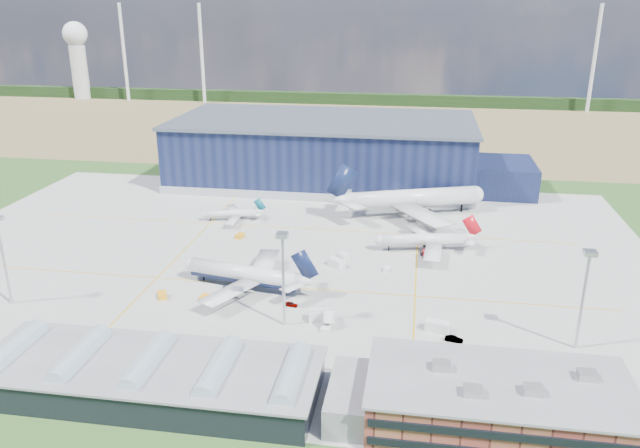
{
  "coord_description": "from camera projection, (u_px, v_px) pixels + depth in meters",
  "views": [
    {
      "loc": [
        38.88,
        -156.28,
        71.56
      ],
      "look_at": [
        11.31,
        14.31,
        9.46
      ],
      "focal_mm": 35.0,
      "sensor_mm": 36.0,
      "label": 1
    }
  ],
  "objects": [
    {
      "name": "airliner_red",
      "position": [
        424.0,
        234.0,
        187.57
      ],
      "size": [
        39.3,
        38.74,
        10.84
      ],
      "primitive_type": null,
      "rotation": [
        0.0,
        0.0,
        3.35
      ],
      "color": "silver",
      "rests_on": "ground"
    },
    {
      "name": "gse_cart_b",
      "position": [
        344.0,
        255.0,
        183.86
      ],
      "size": [
        3.7,
        3.84,
        1.39
      ],
      "primitive_type": "cube",
      "rotation": [
        0.0,
        0.0,
        0.69
      ],
      "color": "silver",
      "rests_on": "ground"
    },
    {
      "name": "airliner_widebody",
      "position": [
        414.0,
        189.0,
        217.4
      ],
      "size": [
        74.52,
        73.75,
        19.1
      ],
      "primitive_type": null,
      "rotation": [
        0.0,
        0.0,
        0.35
      ],
      "color": "silver",
      "rests_on": "ground"
    },
    {
      "name": "gse_tug_a",
      "position": [
        162.0,
        295.0,
        158.87
      ],
      "size": [
        3.46,
        4.03,
        1.44
      ],
      "primitive_type": "cube",
      "rotation": [
        0.0,
        0.0,
        0.48
      ],
      "color": "orange",
      "rests_on": "ground"
    },
    {
      "name": "farmland",
      "position": [
        355.0,
        125.0,
        379.61
      ],
      "size": [
        600.0,
        220.0,
        0.01
      ],
      "primitive_type": "cube",
      "color": "olive",
      "rests_on": "ground"
    },
    {
      "name": "horizon_dressing",
      "position": [
        113.0,
        53.0,
        465.88
      ],
      "size": [
        440.2,
        18.0,
        70.0
      ],
      "color": "silver",
      "rests_on": "ground"
    },
    {
      "name": "light_mast_center",
      "position": [
        283.0,
        264.0,
        140.64
      ],
      "size": [
        2.6,
        2.6,
        23.0
      ],
      "color": "#ADB1B4",
      "rests_on": "ground"
    },
    {
      "name": "ops_building",
      "position": [
        498.0,
        403.0,
        109.61
      ],
      "size": [
        46.0,
        23.0,
        10.9
      ],
      "color": "maroon",
      "rests_on": "ground"
    },
    {
      "name": "apron",
      "position": [
        280.0,
        257.0,
        184.51
      ],
      "size": [
        220.0,
        160.0,
        0.08
      ],
      "color": "#9D9D98",
      "rests_on": "ground"
    },
    {
      "name": "gse_tug_c",
      "position": [
        240.0,
        236.0,
        198.92
      ],
      "size": [
        2.63,
        3.55,
        1.4
      ],
      "primitive_type": "cube",
      "rotation": [
        0.0,
        0.0,
        -0.21
      ],
      "color": "orange",
      "rests_on": "ground"
    },
    {
      "name": "airliner_regional",
      "position": [
        231.0,
        210.0,
        214.14
      ],
      "size": [
        27.94,
        27.6,
        7.42
      ],
      "primitive_type": null,
      "rotation": [
        0.0,
        0.0,
        3.42
      ],
      "color": "silver",
      "rests_on": "ground"
    },
    {
      "name": "car_a",
      "position": [
        291.0,
        304.0,
        154.45
      ],
      "size": [
        3.67,
        1.94,
        1.19
      ],
      "primitive_type": "imported",
      "rotation": [
        0.0,
        0.0,
        1.41
      ],
      "color": "#99999E",
      "rests_on": "ground"
    },
    {
      "name": "gse_cart_a",
      "position": [
        387.0,
        269.0,
        174.75
      ],
      "size": [
        2.22,
        2.91,
        1.13
      ],
      "primitive_type": "cube",
      "rotation": [
        0.0,
        0.0,
        -0.2
      ],
      "color": "silver",
      "rests_on": "ground"
    },
    {
      "name": "gse_van_b",
      "position": [
        336.0,
        263.0,
        177.31
      ],
      "size": [
        5.35,
        5.06,
        2.32
      ],
      "primitive_type": "cube",
      "rotation": [
        0.0,
        0.0,
        0.86
      ],
      "color": "silver",
      "rests_on": "ground"
    },
    {
      "name": "light_mast_east",
      "position": [
        585.0,
        284.0,
        130.88
      ],
      "size": [
        2.6,
        2.6,
        23.0
      ],
      "color": "#ADB1B4",
      "rests_on": "ground"
    },
    {
      "name": "gse_van_a",
      "position": [
        322.0,
        316.0,
        147.25
      ],
      "size": [
        6.5,
        3.84,
        2.66
      ],
      "primitive_type": "cube",
      "rotation": [
        0.0,
        0.0,
        1.78
      ],
      "color": "silver",
      "rests_on": "ground"
    },
    {
      "name": "gse_van_c",
      "position": [
        437.0,
        326.0,
        142.53
      ],
      "size": [
        5.76,
        3.77,
        2.54
      ],
      "primitive_type": "cube",
      "rotation": [
        0.0,
        0.0,
        1.32
      ],
      "color": "silver",
      "rests_on": "ground"
    },
    {
      "name": "airliner_navy",
      "position": [
        244.0,
        265.0,
        162.61
      ],
      "size": [
        46.23,
        45.56,
        12.84
      ],
      "primitive_type": null,
      "rotation": [
        0.0,
        0.0,
        2.94
      ],
      "color": "silver",
      "rests_on": "ground"
    },
    {
      "name": "gse_tug_b",
      "position": [
        205.0,
        298.0,
        157.88
      ],
      "size": [
        2.14,
        2.99,
        1.22
      ],
      "primitive_type": "cube",
      "rotation": [
        0.0,
        0.0,
        -0.1
      ],
      "color": "orange",
      "rests_on": "ground"
    },
    {
      "name": "ground",
      "position": [
        272.0,
        270.0,
        175.23
      ],
      "size": [
        600.0,
        600.0,
        0.0
      ],
      "primitive_type": "plane",
      "color": "#274A1B",
      "rests_on": "ground"
    },
    {
      "name": "light_mast_west",
      "position": [
        1.0,
        246.0,
        151.15
      ],
      "size": [
        2.6,
        2.6,
        23.0
      ],
      "color": "#ADB1B4",
      "rests_on": "ground"
    },
    {
      "name": "hangar",
      "position": [
        331.0,
        153.0,
        258.95
      ],
      "size": [
        145.0,
        62.0,
        26.1
      ],
      "color": "#101737",
      "rests_on": "ground"
    },
    {
      "name": "treeline",
      "position": [
        367.0,
        99.0,
        452.58
      ],
      "size": [
        600.0,
        8.0,
        8.0
      ],
      "primitive_type": "cube",
      "color": "black",
      "rests_on": "ground"
    },
    {
      "name": "glass_concourse",
      "position": [
        167.0,
        377.0,
        119.21
      ],
      "size": [
        78.0,
        23.0,
        8.6
      ],
      "color": "black",
      "rests_on": "ground"
    },
    {
      "name": "airstair",
      "position": [
        327.0,
        320.0,
        144.87
      ],
      "size": [
        2.86,
        4.89,
        2.94
      ],
      "primitive_type": "cube",
      "rotation": [
        0.0,
        0.0,
        0.24
      ],
      "color": "silver",
      "rests_on": "ground"
    },
    {
      "name": "car_b",
      "position": [
        454.0,
        339.0,
        138.37
      ],
      "size": [
        4.22,
        2.21,
        1.32
      ],
      "primitive_type": "imported",
      "rotation": [
        0.0,
        0.0,
        1.36
      ],
      "color": "#99999E",
      "rests_on": "ground"
    }
  ]
}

